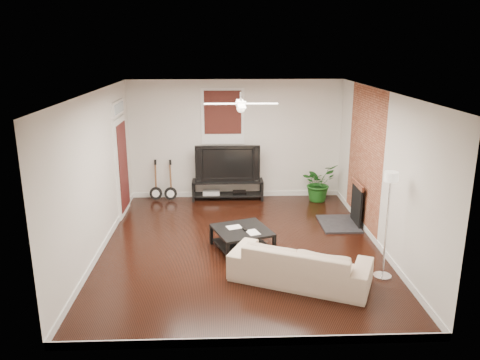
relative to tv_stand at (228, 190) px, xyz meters
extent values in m
cube|color=black|center=(0.20, -2.78, -0.23)|extent=(5.00, 6.00, 0.01)
cube|color=white|center=(0.20, -2.78, 2.57)|extent=(5.00, 6.00, 0.01)
cube|color=silver|center=(0.20, 0.22, 1.17)|extent=(5.00, 0.01, 2.80)
cube|color=silver|center=(0.20, -5.78, 1.17)|extent=(5.00, 0.01, 2.80)
cube|color=silver|center=(-2.30, -2.78, 1.17)|extent=(0.01, 6.00, 2.80)
cube|color=silver|center=(2.70, -2.78, 1.17)|extent=(0.01, 6.00, 2.80)
cube|color=brown|center=(2.69, -1.78, 1.17)|extent=(0.02, 2.20, 2.80)
cube|color=black|center=(2.40, -1.78, 0.23)|extent=(0.80, 1.10, 0.92)
cube|color=black|center=(-0.10, 0.19, 1.72)|extent=(1.00, 0.06, 1.30)
cube|color=white|center=(-2.26, -0.88, 1.02)|extent=(0.08, 1.00, 2.50)
cube|color=black|center=(0.00, 0.00, 0.00)|extent=(1.68, 0.45, 0.47)
imported|color=black|center=(0.00, 0.02, 0.67)|extent=(1.50, 0.20, 0.87)
cube|color=black|center=(0.22, -2.91, -0.04)|extent=(1.18, 1.18, 0.39)
imported|color=#C8B496|center=(1.06, -4.16, 0.08)|extent=(2.28, 1.62, 0.62)
imported|color=#185117|center=(2.13, -0.18, 0.20)|extent=(1.04, 1.02, 0.88)
camera|label=1|loc=(-0.13, -10.79, 3.32)|focal=35.49mm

